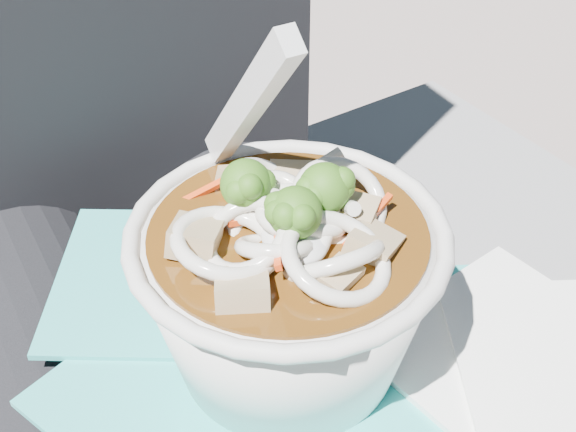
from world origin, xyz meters
TOP-DOWN VIEW (x-y plane):
  - person_body at (0.00, 0.09)m, footprint 0.34×0.94m
  - plastic_bag at (-0.00, -0.03)m, footprint 0.32×0.37m
  - napkins at (0.14, -0.07)m, footprint 0.17×0.16m
  - udon_bowl at (0.02, -0.00)m, footprint 0.20×0.20m

SIDE VIEW (x-z plane):
  - person_body at x=0.00m, z-range 0.05..1.04m
  - plastic_bag at x=0.00m, z-range 0.60..0.61m
  - napkins at x=0.14m, z-range 0.61..0.62m
  - udon_bowl at x=0.02m, z-range 0.57..0.77m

